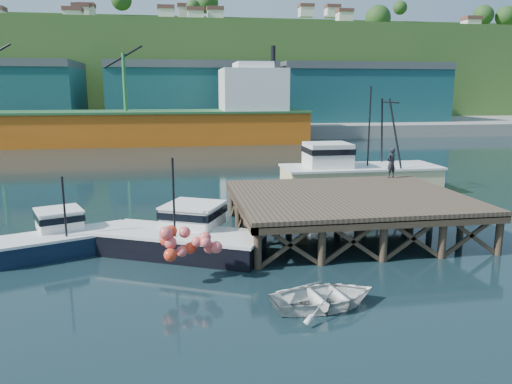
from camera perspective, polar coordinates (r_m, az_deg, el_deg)
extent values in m
plane|color=black|center=(26.20, -1.11, -5.19)|extent=(300.00, 300.00, 0.00)
cube|color=brown|center=(27.02, 10.49, -0.49)|extent=(12.00, 10.00, 0.25)
cube|color=#473828|center=(22.71, 14.61, -3.64)|extent=(12.00, 0.30, 0.35)
cylinder|color=#473828|center=(21.50, 0.18, -6.76)|extent=(0.36, 0.36, 2.60)
cylinder|color=#473828|center=(25.89, 26.01, -4.77)|extent=(0.36, 0.36, 2.60)
cylinder|color=#473828|center=(30.48, -2.78, -1.24)|extent=(0.36, 0.36, 2.60)
cylinder|color=#473828|center=(33.72, 16.84, -0.48)|extent=(0.36, 0.36, 2.60)
cube|color=gray|center=(95.11, -7.32, 7.57)|extent=(160.00, 40.00, 2.00)
cube|color=#194D55|center=(89.89, -7.28, 10.85)|extent=(28.00, 16.00, 9.00)
cube|color=#194D55|center=(95.91, 11.26, 10.77)|extent=(30.00, 16.00, 9.00)
cube|color=#CD5D13|center=(73.49, -16.10, 6.98)|extent=(55.00, 9.50, 4.40)
cube|color=#26592D|center=(73.36, -16.21, 8.77)|extent=(55.50, 10.00, 0.30)
cube|color=silver|center=(73.74, -0.40, 11.57)|extent=(9.00, 9.00, 6.00)
cube|color=silver|center=(73.81, -0.41, 14.13)|extent=(5.00, 7.00, 1.20)
cylinder|color=black|center=(74.43, 1.96, 15.41)|extent=(0.70, 0.70, 2.50)
cube|color=#2D511E|center=(124.91, -8.01, 13.09)|extent=(220.00, 50.00, 22.00)
cube|color=#0E1B33|center=(25.17, -20.99, -5.60)|extent=(6.30, 4.18, 0.92)
cube|color=silver|center=(25.04, -21.07, -4.55)|extent=(6.43, 4.27, 0.12)
cube|color=silver|center=(25.95, -21.57, -3.03)|extent=(2.51, 2.51, 0.92)
cube|color=black|center=(25.90, -21.60, -2.59)|extent=(2.65, 2.65, 0.31)
cylinder|color=black|center=(24.13, -21.06, -1.68)|extent=(0.10, 0.10, 2.86)
cube|color=black|center=(23.60, -8.42, -5.93)|extent=(7.85, 5.71, 1.03)
cube|color=silver|center=(23.44, -8.45, -4.69)|extent=(8.01, 5.82, 0.14)
cube|color=silver|center=(24.48, -7.18, -2.76)|extent=(3.29, 3.29, 1.03)
cube|color=black|center=(24.43, -7.19, -2.24)|extent=(3.47, 3.47, 0.34)
cylinder|color=black|center=(22.35, -9.39, -0.75)|extent=(0.10, 0.10, 3.65)
sphere|color=#F05A58|center=(20.34, -9.05, -6.65)|extent=(0.48, 0.48, 0.48)
sphere|color=#F05A58|center=(20.51, -6.20, -5.75)|extent=(0.48, 0.48, 0.48)
sphere|color=red|center=(19.88, -7.43, -5.65)|extent=(0.48, 0.48, 0.48)
cube|color=beige|center=(38.21, 11.83, 1.37)|extent=(11.47, 3.98, 1.88)
cube|color=silver|center=(38.05, 11.89, 2.83)|extent=(11.68, 4.19, 0.16)
cube|color=silver|center=(37.06, 8.18, 4.12)|extent=(3.13, 2.92, 1.88)
cube|color=black|center=(37.01, 8.20, 4.76)|extent=(3.24, 3.03, 0.42)
cylinder|color=black|center=(37.93, 12.80, 6.97)|extent=(0.12, 0.12, 6.25)
imported|color=silver|center=(18.20, 7.82, -11.73)|extent=(4.25, 3.32, 0.80)
imported|color=black|center=(32.49, 15.20, 3.26)|extent=(0.82, 0.70, 1.91)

